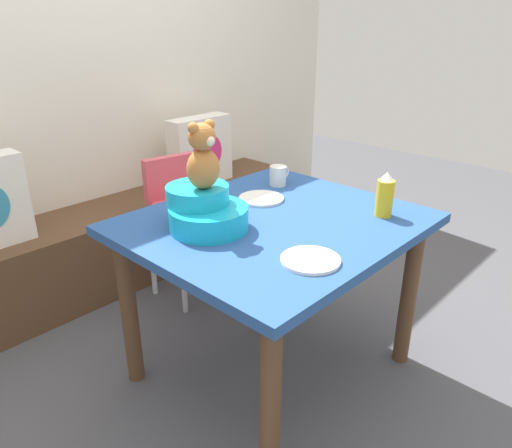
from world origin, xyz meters
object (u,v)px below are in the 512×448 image
Objects in this scene: highchair at (183,209)px; dinner_plate_near at (310,260)px; teddy_bear at (203,157)px; coffee_mug at (278,176)px; infant_seat_teal at (205,210)px; ketchup_bottle at (385,195)px; dining_table at (274,244)px; dinner_plate_far at (261,198)px; pillow_floral_right at (200,151)px.

dinner_plate_near is (-0.35, -1.13, 0.22)m from highchair.
coffee_mug is at bearing 13.10° from teddy_bear.
infant_seat_teal is 1.78× the size of ketchup_bottle.
dinner_plate_far is (0.13, 0.19, 0.12)m from dining_table.
coffee_mug is at bearing 90.01° from ketchup_bottle.
infant_seat_teal is at bearing -121.16° from highchair.
coffee_mug is (0.58, 0.13, -0.02)m from infant_seat_teal.
highchair is 4.27× the size of ketchup_bottle.
ketchup_bottle reaches higher than highchair.
teddy_bear reaches higher than coffee_mug.
coffee_mug is at bearing 21.07° from dinner_plate_far.
infant_seat_teal is 1.32× the size of teddy_bear.
highchair is 0.62m from coffee_mug.
teddy_bear is at bearing -90.00° from infant_seat_teal.
infant_seat_teal reaches higher than dinner_plate_far.
dinner_plate_far is at bearing 58.37° from dinner_plate_near.
ketchup_bottle is at bearing -67.07° from dinner_plate_far.
pillow_floral_right is 1.00m from coffee_mug.
dining_table is at bearing -101.28° from highchair.
pillow_floral_right is at bearing 61.46° from dinner_plate_near.
highchair is 0.65m from dinner_plate_far.
pillow_floral_right is at bearing 63.10° from dinner_plate_far.
coffee_mug is (0.58, 0.13, -0.23)m from teddy_bear.
infant_seat_teal reaches higher than dinner_plate_near.
dining_table is at bearing -118.11° from pillow_floral_right.
pillow_floral_right is 3.67× the size of coffee_mug.
highchair is at bearing 58.86° from teddy_bear.
highchair is 3.16× the size of teddy_bear.
dinner_plate_near is 0.61m from dinner_plate_far.
dinner_plate_near is (0.05, -0.46, -0.27)m from teddy_bear.
infant_seat_teal is at bearing 143.26° from ketchup_bottle.
teddy_bear is 0.64m from coffee_mug.
infant_seat_teal is 2.75× the size of coffee_mug.
dining_table is 0.33m from infant_seat_teal.
dining_table is 0.46m from coffee_mug.
highchair is (0.16, 0.80, -0.11)m from dining_table.
pillow_floral_right reaches higher than coffee_mug.
ketchup_bottle is (0.58, -0.43, -0.19)m from teddy_bear.
teddy_bear is (-0.89, -1.08, 0.34)m from pillow_floral_right.
dinner_plate_near is (-0.52, -0.60, -0.04)m from coffee_mug.
teddy_bear is (-0.24, 0.14, 0.39)m from dining_table.
ketchup_bottle is 0.53m from dinner_plate_near.
ketchup_bottle reaches higher than infant_seat_teal.
highchair is 3.95× the size of dinner_plate_far.
dinner_plate_near is (-0.19, -0.33, 0.12)m from dining_table.
ketchup_bottle is at bearing -101.78° from pillow_floral_right.
teddy_bear reaches higher than highchair.
pillow_floral_right is at bearing 61.89° from dining_table.
teddy_bear is 0.75m from ketchup_bottle.
dinner_plate_far reaches higher than dining_table.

